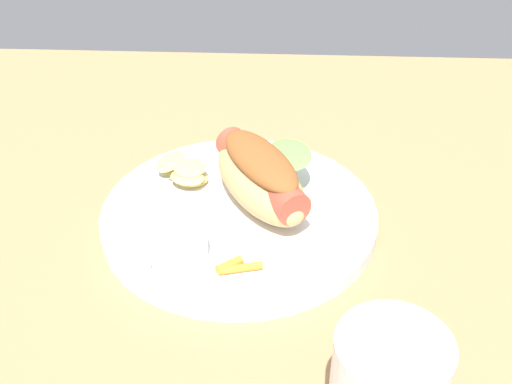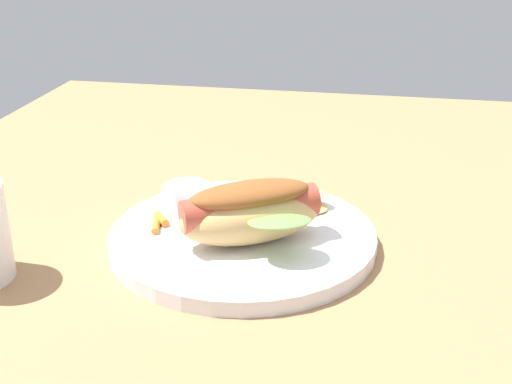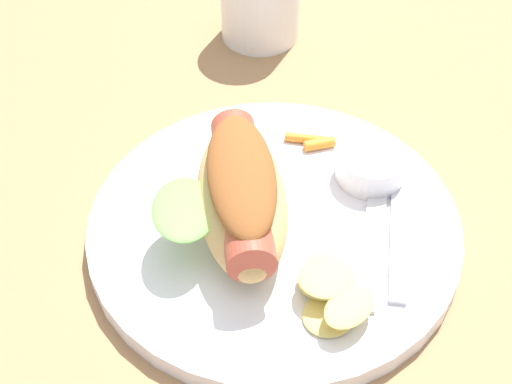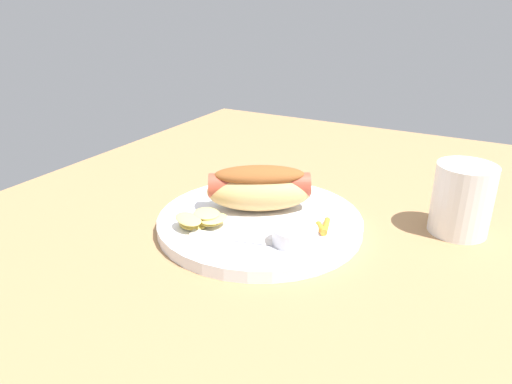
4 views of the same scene
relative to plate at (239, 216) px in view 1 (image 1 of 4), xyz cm
name	(u,v)px [view 1 (image 1 of 4)]	position (x,y,z in cm)	size (l,w,h in cm)	color
ground_plane	(219,245)	(1.85, 2.68, -1.70)	(120.00, 90.00, 1.80)	#9E754C
plate	(239,216)	(0.00, 0.00, 0.00)	(27.24, 27.24, 1.60)	white
hot_dog	(261,175)	(-2.08, -1.24, 4.05)	(12.60, 15.53, 6.18)	tan
sauce_ramekin	(177,246)	(4.95, 7.30, 1.98)	(5.39, 5.39, 2.35)	white
fork	(148,225)	(8.42, 3.18, 1.00)	(5.15, 14.45, 0.40)	silver
knife	(166,215)	(7.03, 1.47, 0.98)	(13.39, 1.40, 0.36)	silver
chips_pile	(184,171)	(6.13, -5.02, 1.80)	(6.46, 6.77, 2.05)	#DFC767
carrot_garnish	(235,267)	(-0.31, 8.90, 1.20)	(4.20, 2.21, 0.87)	orange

